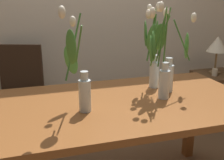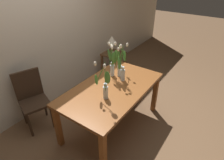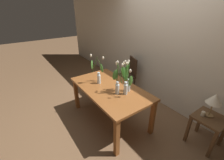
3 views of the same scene
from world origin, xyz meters
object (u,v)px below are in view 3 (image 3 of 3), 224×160
at_px(tulip_vase_0, 118,82).
at_px(pillar_candle, 203,114).
at_px(tulip_vase_1, 98,74).
at_px(dining_chair, 129,73).
at_px(table_lamp, 215,99).
at_px(tulip_vase_3, 126,83).
at_px(tulip_vase_2, 127,79).
at_px(dining_table, 110,92).
at_px(side_table, 208,123).

distance_m(tulip_vase_0, pillar_candle, 1.43).
bearing_deg(tulip_vase_1, dining_chair, 108.15).
xyz_separation_m(tulip_vase_0, table_lamp, (1.13, 0.95, -0.10)).
relative_size(tulip_vase_1, tulip_vase_3, 0.99).
xyz_separation_m(tulip_vase_2, dining_chair, (-0.91, 0.86, -0.44)).
height_order(tulip_vase_1, tulip_vase_3, tulip_vase_3).
xyz_separation_m(dining_table, dining_chair, (-0.64, 1.04, -0.12)).
height_order(tulip_vase_3, side_table, tulip_vase_3).
relative_size(table_lamp, pillar_candle, 5.31).
relative_size(tulip_vase_3, pillar_candle, 7.75).
bearing_deg(dining_table, tulip_vase_3, 16.53).
height_order(tulip_vase_2, pillar_candle, tulip_vase_2).
bearing_deg(table_lamp, tulip_vase_1, -148.04).
relative_size(tulip_vase_1, dining_chair, 0.62).
height_order(tulip_vase_1, dining_chair, tulip_vase_1).
height_order(tulip_vase_2, table_lamp, tulip_vase_2).
bearing_deg(side_table, tulip_vase_3, -142.20).
distance_m(tulip_vase_1, table_lamp, 1.94).
relative_size(tulip_vase_0, dining_chair, 0.63).
bearing_deg(dining_chair, tulip_vase_2, -43.48).
xyz_separation_m(tulip_vase_0, pillar_candle, (1.07, 0.87, -0.37)).
xyz_separation_m(tulip_vase_1, table_lamp, (1.64, 1.03, -0.07)).
distance_m(tulip_vase_2, tulip_vase_3, 0.11).
relative_size(tulip_vase_3, side_table, 1.06).
bearing_deg(tulip_vase_1, table_lamp, 31.96).
bearing_deg(pillar_candle, table_lamp, 54.02).
relative_size(tulip_vase_0, table_lamp, 1.47).
height_order(tulip_vase_1, tulip_vase_2, tulip_vase_1).
height_order(tulip_vase_2, tulip_vase_3, tulip_vase_3).
xyz_separation_m(tulip_vase_0, tulip_vase_1, (-0.51, -0.07, -0.03)).
relative_size(dining_table, tulip_vase_2, 2.83).
distance_m(side_table, table_lamp, 0.43).
distance_m(dining_table, tulip_vase_1, 0.40).
height_order(dining_table, tulip_vase_0, tulip_vase_0).
relative_size(tulip_vase_1, table_lamp, 1.45).
xyz_separation_m(tulip_vase_0, dining_chair, (-0.88, 1.05, -0.43)).
xyz_separation_m(dining_table, tulip_vase_1, (-0.28, -0.08, 0.28)).
bearing_deg(tulip_vase_2, dining_chair, 136.52).
bearing_deg(tulip_vase_3, dining_table, -163.47).
height_order(dining_table, tulip_vase_2, tulip_vase_2).
height_order(side_table, table_lamp, table_lamp).
bearing_deg(tulip_vase_3, tulip_vase_1, -163.99).
height_order(tulip_vase_2, side_table, tulip_vase_2).
xyz_separation_m(dining_table, tulip_vase_3, (0.33, 0.10, 0.30)).
relative_size(dining_table, table_lamp, 4.02).
relative_size(dining_table, dining_chair, 1.72).
relative_size(dining_table, pillar_candle, 21.33).
bearing_deg(tulip_vase_2, table_lamp, 34.97).
bearing_deg(pillar_candle, tulip_vase_3, -141.67).
bearing_deg(table_lamp, tulip_vase_2, -145.03).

